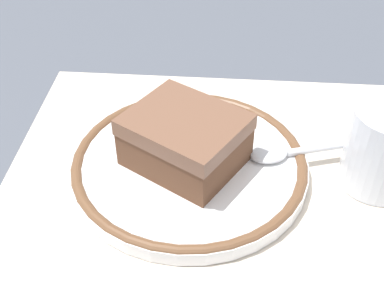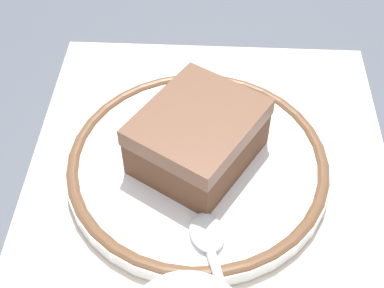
{
  "view_description": "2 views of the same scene",
  "coord_description": "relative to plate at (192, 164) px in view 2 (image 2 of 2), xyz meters",
  "views": [
    {
      "loc": [
        -0.0,
        -0.37,
        0.33
      ],
      "look_at": [
        -0.03,
        -0.01,
        0.03
      ],
      "focal_mm": 48.33,
      "sensor_mm": 36.0,
      "label": 1
    },
    {
      "loc": [
        0.26,
        0.0,
        0.36
      ],
      "look_at": [
        -0.03,
        -0.01,
        0.03
      ],
      "focal_mm": 50.71,
      "sensor_mm": 36.0,
      "label": 2
    }
  ],
  "objects": [
    {
      "name": "ground_plane",
      "position": [
        0.03,
        0.01,
        -0.01
      ],
      "size": [
        2.4,
        2.4,
        0.0
      ],
      "primitive_type": "plane",
      "color": "#4C515B"
    },
    {
      "name": "plate",
      "position": [
        0.0,
        0.0,
        0.0
      ],
      "size": [
        0.22,
        0.22,
        0.02
      ],
      "color": "white",
      "rests_on": "placemat"
    },
    {
      "name": "spoon",
      "position": [
        0.1,
        0.02,
        0.01
      ],
      "size": [
        0.13,
        0.05,
        0.01
      ],
      "color": "silver",
      "rests_on": "plate"
    },
    {
      "name": "placemat",
      "position": [
        0.03,
        0.01,
        -0.01
      ],
      "size": [
        0.4,
        0.31,
        0.0
      ],
      "primitive_type": "cube",
      "color": "beige",
      "rests_on": "ground_plane"
    },
    {
      "name": "cake_slice",
      "position": [
        -0.0,
        -0.0,
        0.03
      ],
      "size": [
        0.13,
        0.12,
        0.05
      ],
      "color": "brown",
      "rests_on": "plate"
    }
  ]
}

